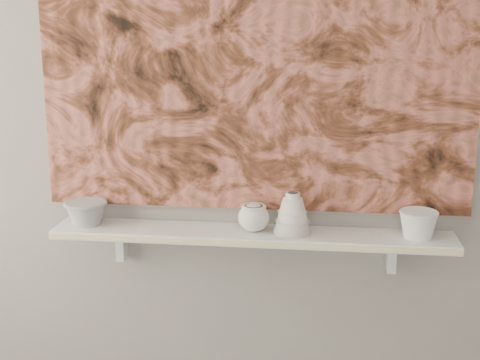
% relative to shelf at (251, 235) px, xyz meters
% --- Properties ---
extents(wall_back, '(3.60, 0.00, 3.60)m').
position_rel_shelf_xyz_m(wall_back, '(0.00, 0.09, 0.44)').
color(wall_back, gray).
rests_on(wall_back, floor).
extents(shelf, '(1.40, 0.18, 0.03)m').
position_rel_shelf_xyz_m(shelf, '(0.00, 0.00, 0.00)').
color(shelf, silver).
rests_on(shelf, wall_back).
extents(shelf_stripe, '(1.40, 0.01, 0.02)m').
position_rel_shelf_xyz_m(shelf_stripe, '(0.00, -0.09, 0.00)').
color(shelf_stripe, beige).
rests_on(shelf_stripe, shelf).
extents(bracket_left, '(0.03, 0.06, 0.12)m').
position_rel_shelf_xyz_m(bracket_left, '(-0.49, 0.06, -0.07)').
color(bracket_left, silver).
rests_on(bracket_left, wall_back).
extents(bracket_right, '(0.03, 0.06, 0.12)m').
position_rel_shelf_xyz_m(bracket_right, '(0.49, 0.06, -0.07)').
color(bracket_right, silver).
rests_on(bracket_right, wall_back).
extents(painting, '(1.50, 0.02, 1.10)m').
position_rel_shelf_xyz_m(painting, '(0.00, 0.08, 0.62)').
color(painting, brown).
rests_on(painting, wall_back).
extents(house_motif, '(0.09, 0.00, 0.08)m').
position_rel_shelf_xyz_m(house_motif, '(0.45, 0.07, 0.32)').
color(house_motif, black).
rests_on(house_motif, painting).
extents(bowl_grey, '(0.16, 0.16, 0.09)m').
position_rel_shelf_xyz_m(bowl_grey, '(-0.60, 0.00, 0.06)').
color(bowl_grey, gray).
rests_on(bowl_grey, shelf).
extents(cup_cream, '(0.14, 0.14, 0.10)m').
position_rel_shelf_xyz_m(cup_cream, '(0.01, 0.00, 0.06)').
color(cup_cream, silver).
rests_on(cup_cream, shelf).
extents(bell_vessel, '(0.15, 0.15, 0.14)m').
position_rel_shelf_xyz_m(bell_vessel, '(0.14, 0.00, 0.09)').
color(bell_vessel, beige).
rests_on(bell_vessel, shelf).
extents(bowl_white, '(0.14, 0.14, 0.10)m').
position_rel_shelf_xyz_m(bowl_white, '(0.56, 0.00, 0.06)').
color(bowl_white, silver).
rests_on(bowl_white, shelf).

